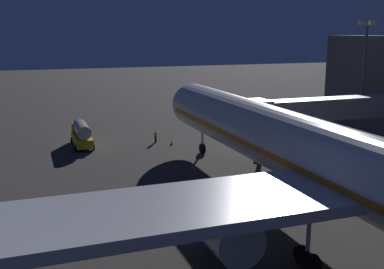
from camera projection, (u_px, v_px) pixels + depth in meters
The scene contains 8 objects.
ground_plane at pixel (264, 194), 42.59m from camera, with size 320.00×320.00×0.00m, color #383533.
airliner_at_gate at pixel (349, 171), 31.03m from camera, with size 56.25×66.19×17.81m.
jet_bridge at pixel (318, 109), 54.94m from camera, with size 23.51×3.40×7.09m.
apron_floodlight_mast at pixel (364, 69), 65.70m from camera, with size 2.90×0.50×16.07m.
fuel_tanker at pixel (82, 134), 60.15m from camera, with size 2.46×6.74×3.15m.
ground_crew_under_port_wing at pixel (156, 135), 62.42m from camera, with size 0.40×0.40×1.72m.
traffic_cone_nose_port at pixel (203, 140), 62.60m from camera, with size 0.36×0.36×0.55m, color orange.
traffic_cone_nose_starboard at pixel (172, 143), 61.13m from camera, with size 0.36×0.36×0.55m, color orange.
Camera 1 is at (20.11, 35.70, 14.44)m, focal length 43.46 mm.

